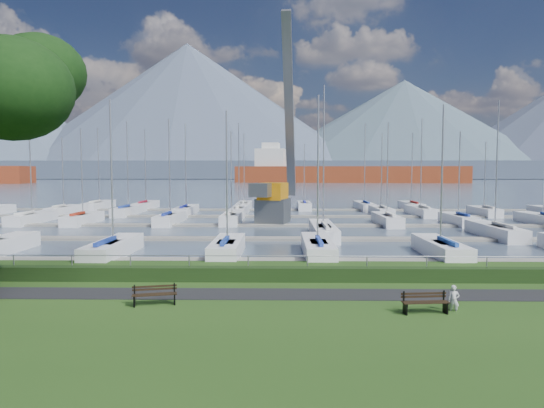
{
  "coord_description": "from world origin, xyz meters",
  "views": [
    {
      "loc": [
        0.63,
        -24.22,
        5.51
      ],
      "look_at": [
        0.0,
        12.0,
        3.0
      ],
      "focal_mm": 32.0,
      "sensor_mm": 36.0,
      "label": 1
    }
  ],
  "objects_px": {
    "person": "(454,296)",
    "crane": "(277,172)",
    "bench_right": "(425,303)",
    "bench_left": "(155,295)"
  },
  "relations": [
    {
      "from": "bench_right",
      "to": "crane",
      "type": "height_order",
      "value": "crane"
    },
    {
      "from": "person",
      "to": "crane",
      "type": "relative_size",
      "value": 0.05
    },
    {
      "from": "person",
      "to": "crane",
      "type": "distance_m",
      "value": 35.26
    },
    {
      "from": "crane",
      "to": "bench_right",
      "type": "bearing_deg",
      "value": -65.39
    },
    {
      "from": "bench_right",
      "to": "crane",
      "type": "xyz_separation_m",
      "value": [
        -5.94,
        34.53,
        4.91
      ]
    },
    {
      "from": "bench_right",
      "to": "crane",
      "type": "relative_size",
      "value": 0.08
    },
    {
      "from": "person",
      "to": "crane",
      "type": "bearing_deg",
      "value": 123.59
    },
    {
      "from": "bench_right",
      "to": "bench_left",
      "type": "bearing_deg",
      "value": 169.01
    },
    {
      "from": "bench_left",
      "to": "bench_right",
      "type": "distance_m",
      "value": 10.79
    },
    {
      "from": "person",
      "to": "crane",
      "type": "xyz_separation_m",
      "value": [
        -7.16,
        34.2,
        4.74
      ]
    }
  ]
}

